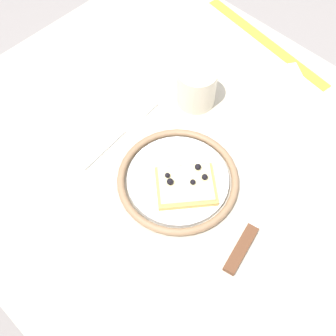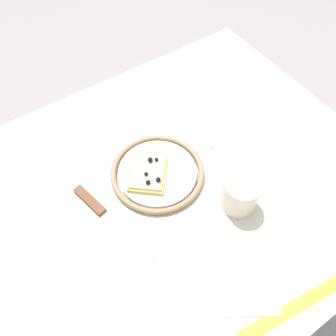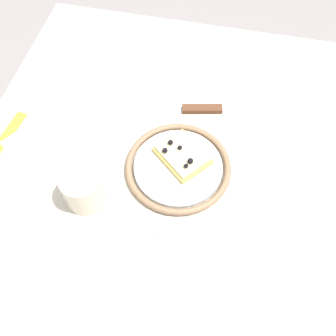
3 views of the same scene
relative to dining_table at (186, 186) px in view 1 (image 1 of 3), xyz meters
name	(u,v)px [view 1 (image 1 of 3)]	position (x,y,z in m)	size (l,w,h in m)	color
ground_plane	(179,283)	(0.00, 0.00, -0.67)	(6.00, 6.00, 0.00)	gray
dining_table	(186,186)	(0.00, 0.00, 0.00)	(0.95, 0.78, 0.76)	#BCB29E
plate	(178,179)	(0.02, -0.05, 0.10)	(0.22, 0.22, 0.02)	white
pizza_slice_near	(186,185)	(0.04, -0.05, 0.12)	(0.13, 0.13, 0.03)	tan
knife	(250,233)	(0.17, -0.04, 0.10)	(0.07, 0.24, 0.01)	silver
fork	(121,132)	(-0.13, -0.04, 0.10)	(0.04, 0.20, 0.00)	#BCBCBC
cup	(197,87)	(-0.09, 0.12, 0.14)	(0.08, 0.08, 0.08)	beige
measuring_tape	(266,41)	(-0.09, 0.35, 0.10)	(0.35, 0.02, 0.00)	yellow
napkin	(276,88)	(0.01, 0.25, 0.10)	(0.11, 0.13, 0.00)	white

